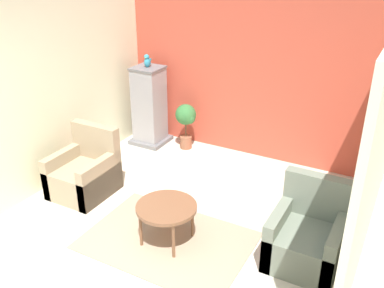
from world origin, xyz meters
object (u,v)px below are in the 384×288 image
at_px(birdcage, 149,107).
at_px(potted_plant, 186,119).
at_px(coffee_table, 166,209).
at_px(parrot, 147,61).
at_px(armchair_left, 85,174).
at_px(armchair_right, 307,238).

bearing_deg(birdcage, potted_plant, 7.21).
relative_size(coffee_table, parrot, 3.24).
height_order(coffee_table, parrot, parrot).
xyz_separation_m(coffee_table, parrot, (-1.70, 2.22, 0.99)).
relative_size(birdcage, potted_plant, 1.72).
bearing_deg(armchair_left, parrot, 94.07).
xyz_separation_m(coffee_table, birdcage, (-1.70, 2.22, 0.21)).
distance_m(coffee_table, potted_plant, 2.53).
bearing_deg(armchair_left, armchair_right, 1.15).
distance_m(armchair_left, birdcage, 1.86).
bearing_deg(armchair_right, potted_plant, 144.02).
bearing_deg(coffee_table, potted_plant, 114.39).
relative_size(armchair_left, potted_plant, 1.18).
height_order(armchair_left, potted_plant, armchair_left).
height_order(armchair_right, parrot, parrot).
xyz_separation_m(parrot, potted_plant, (0.66, 0.08, -0.91)).
height_order(coffee_table, armchair_right, armchair_right).
relative_size(armchair_left, birdcage, 0.69).
height_order(armchair_left, armchair_right, same).
xyz_separation_m(armchair_right, parrot, (-3.20, 1.76, 1.15)).
height_order(armchair_left, parrot, parrot).
xyz_separation_m(coffee_table, armchair_right, (1.50, 0.46, -0.15)).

